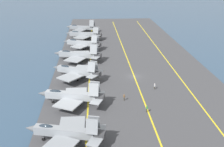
% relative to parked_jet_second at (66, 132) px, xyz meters
% --- Properties ---
extents(ground_plane, '(2000.00, 2000.00, 0.00)m').
position_rel_parked_jet_second_xyz_m(ground_plane, '(33.41, -17.75, -2.84)').
color(ground_plane, '#334C66').
extents(carrier_deck, '(201.82, 49.57, 0.40)m').
position_rel_parked_jet_second_xyz_m(carrier_deck, '(33.41, -17.75, -2.64)').
color(carrier_deck, '#424244').
rests_on(carrier_deck, ground).
extents(deck_stripe_foul_line, '(181.62, 3.00, 0.01)m').
position_rel_parked_jet_second_xyz_m(deck_stripe_foul_line, '(33.41, -31.38, -2.44)').
color(deck_stripe_foul_line, yellow).
rests_on(deck_stripe_foul_line, carrier_deck).
extents(deck_stripe_centerline, '(181.63, 0.36, 0.01)m').
position_rel_parked_jet_second_xyz_m(deck_stripe_centerline, '(33.41, -17.75, -2.44)').
color(deck_stripe_centerline, yellow).
rests_on(deck_stripe_centerline, carrier_deck).
extents(deck_stripe_edge_line, '(181.62, 2.81, 0.01)m').
position_rel_parked_jet_second_xyz_m(deck_stripe_edge_line, '(33.41, -4.11, -2.44)').
color(deck_stripe_edge_line, yellow).
rests_on(deck_stripe_edge_line, carrier_deck).
extents(parked_jet_second, '(13.74, 15.72, 6.10)m').
position_rel_parked_jet_second_xyz_m(parked_jet_second, '(0.00, 0.00, 0.00)').
color(parked_jet_second, gray).
rests_on(parked_jet_second, carrier_deck).
extents(parked_jet_third, '(12.28, 16.57, 6.30)m').
position_rel_parked_jet_second_xyz_m(parked_jet_third, '(15.82, -0.12, 0.01)').
color(parked_jet_third, '#9EA3A8').
rests_on(parked_jet_third, carrier_deck).
extents(parked_jet_fourth, '(14.06, 15.76, 6.33)m').
position_rel_parked_jet_second_xyz_m(parked_jet_fourth, '(32.24, -0.50, 0.21)').
color(parked_jet_fourth, '#93999E').
rests_on(parked_jet_fourth, carrier_deck).
extents(parked_jet_fifth, '(13.76, 17.52, 6.42)m').
position_rel_parked_jet_second_xyz_m(parked_jet_fifth, '(49.81, -0.12, -0.14)').
color(parked_jet_fifth, '#93999E').
rests_on(parked_jet_fifth, carrier_deck).
extents(parked_jet_sixth, '(12.26, 16.47, 6.22)m').
position_rel_parked_jet_second_xyz_m(parked_jet_sixth, '(64.93, -1.18, 0.05)').
color(parked_jet_sixth, '#93999E').
rests_on(parked_jet_sixth, carrier_deck).
extents(parked_jet_seventh, '(13.82, 17.32, 5.96)m').
position_rel_parked_jet_second_xyz_m(parked_jet_seventh, '(81.04, -1.49, -0.04)').
color(parked_jet_seventh, gray).
rests_on(parked_jet_seventh, carrier_deck).
extents(parked_jet_eighth, '(13.59, 16.23, 6.33)m').
position_rel_parked_jet_second_xyz_m(parked_jet_eighth, '(96.75, -0.10, -0.14)').
color(parked_jet_eighth, gray).
rests_on(parked_jet_eighth, carrier_deck).
extents(crew_white_vest, '(0.39, 0.27, 1.71)m').
position_rel_parked_jet_second_xyz_m(crew_white_vest, '(23.59, -21.91, -1.50)').
color(crew_white_vest, '#383328').
rests_on(crew_white_vest, carrier_deck).
extents(crew_green_vest, '(0.39, 0.27, 1.75)m').
position_rel_parked_jet_second_xyz_m(crew_green_vest, '(10.89, -17.38, -1.48)').
color(crew_green_vest, '#383328').
rests_on(crew_green_vest, carrier_deck).
extents(crew_brown_vest, '(0.46, 0.44, 1.71)m').
position_rel_parked_jet_second_xyz_m(crew_brown_vest, '(17.30, -12.86, -1.50)').
color(crew_brown_vest, '#383328').
rests_on(crew_brown_vest, carrier_deck).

